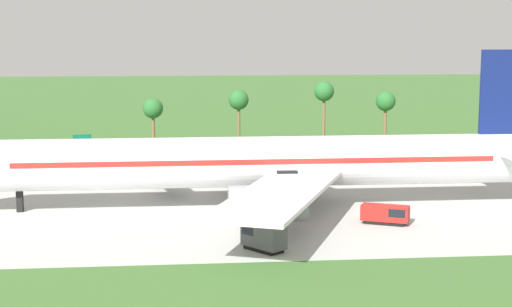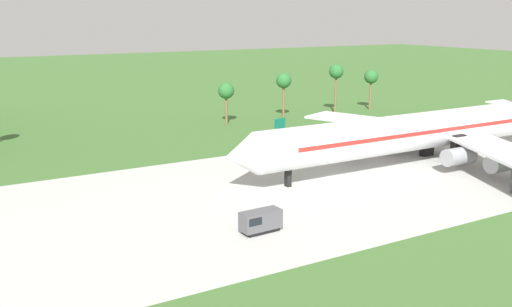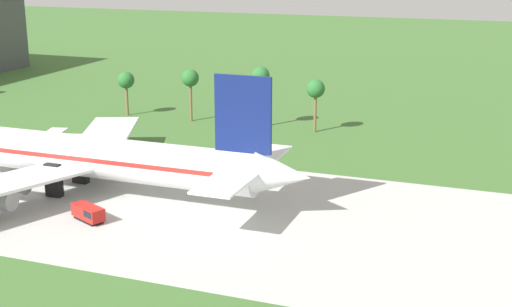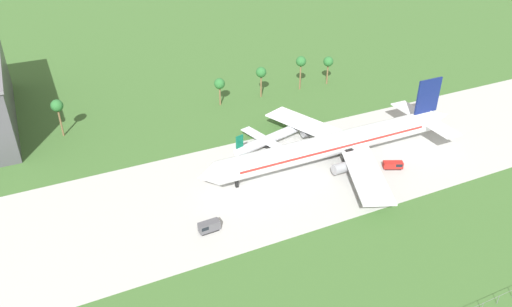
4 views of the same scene
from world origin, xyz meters
The scene contains 4 objects.
jet_airliner centered at (20.47, 1.20, 5.50)m, with size 79.07×56.22×18.90m.
regional_aircraft centered at (6.35, 15.55, 2.51)m, with size 22.21×20.20×7.63m.
baggage_tug centered at (32.33, -8.83, 1.14)m, with size 5.56×3.97×2.08m.
palm_tree_row centered at (12.35, 48.03, 8.92)m, with size 96.33×3.60×12.31m.
Camera 3 is at (83.68, -83.56, 34.45)m, focal length 50.00 mm.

